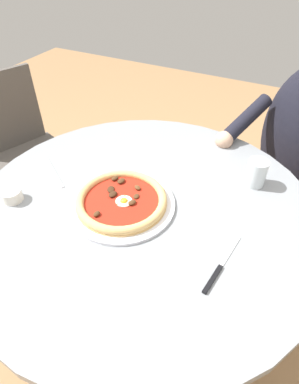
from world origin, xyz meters
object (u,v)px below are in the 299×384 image
Objects in this scene: ramekin_capers at (12,195)px; diner_person at (288,175)px; fork_utensil at (55,172)px; pizza_on_plate at (122,201)px; water_glass at (256,174)px; dining_table at (144,235)px; cafe_chair_spare_near at (21,143)px; steak_knife at (218,271)px.

ramekin_capers is 0.05× the size of diner_person.
fork_utensil is (-0.02, -0.17, -0.02)m from ramekin_capers.
pizza_on_plate is 3.59× the size of water_glass.
dining_table is 0.96m from cafe_chair_spare_near.
pizza_on_plate is at bearing 56.64° from diner_person.
diner_person is at bearing -166.45° from cafe_chair_spare_near.
ramekin_capers is (0.65, 0.42, -0.02)m from water_glass.
diner_person is 1.33m from cafe_chair_spare_near.
dining_table is 3.28× the size of pizza_on_plate.
cafe_chair_spare_near is at bearing -23.22° from pizza_on_plate.
cafe_chair_spare_near is at bearing -3.71° from water_glass.
ramekin_capers is 0.77m from cafe_chair_spare_near.
diner_person is (-0.76, -0.81, -0.22)m from ramekin_capers.
dining_table is at bearing -25.62° from steak_knife.
water_glass is at bearing -139.66° from pizza_on_plate.
fork_utensil is 0.99m from diner_person.
steak_knife is 0.64m from fork_utensil.
water_glass is 0.08× the size of diner_person.
pizza_on_plate is 1.55× the size of steak_knife.
pizza_on_plate is at bearing -16.64° from steak_knife.
ramekin_capers is at bearing 32.72° from water_glass.
pizza_on_plate is at bearing -157.15° from ramekin_capers.
ramekin_capers is (0.37, 0.17, 0.16)m from dining_table.
pizza_on_plate is 0.34m from ramekin_capers.
steak_knife is at bearing 163.36° from pizza_on_plate.
cafe_chair_spare_near is (1.18, -0.46, -0.23)m from steak_knife.
water_glass is at bearing 176.29° from cafe_chair_spare_near.
dining_table is at bearing 58.95° from diner_person.
ramekin_capers reaches higher than fork_utensil.
fork_utensil is (0.35, -0.00, 0.14)m from dining_table.
water_glass is at bearing -158.44° from fork_utensil.
cafe_chair_spare_near reaches higher than water_glass.
cafe_chair_spare_near is at bearing -21.40° from steak_knife.
cafe_chair_spare_near is (0.53, -0.50, -0.25)m from ramekin_capers.
water_glass reaches higher than pizza_on_plate.
water_glass is 0.43× the size of steak_knife.
ramekin_capers is 0.17m from fork_utensil.
steak_knife is 1.29m from cafe_chair_spare_near.
fork_utensil is 0.68m from cafe_chair_spare_near.
diner_person is (-0.44, -0.67, -0.22)m from pizza_on_plate.
dining_table is 5.10× the size of steak_knife.
fork_utensil reaches higher than dining_table.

